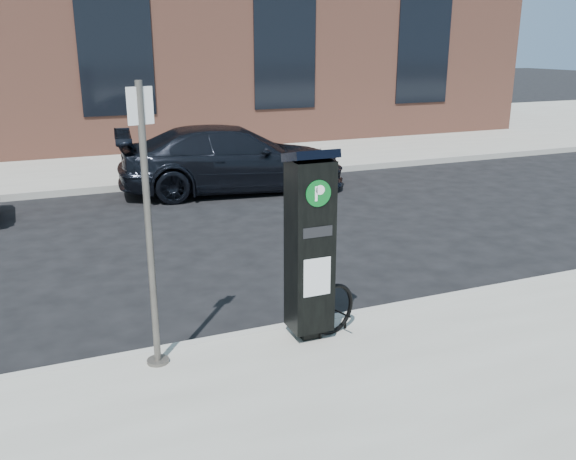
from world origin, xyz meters
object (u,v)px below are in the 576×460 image
sign_pole (149,232)px  bike_rack (333,309)px  car_dark (233,159)px  parking_kiosk (310,243)px

sign_pole → bike_rack: 2.18m
sign_pole → car_dark: bearing=51.4°
sign_pole → car_dark: size_ratio=0.55×
parking_kiosk → car_dark: (1.52, 7.45, -0.48)m
parking_kiosk → car_dark: bearing=78.5°
sign_pole → car_dark: 8.08m
parking_kiosk → bike_rack: size_ratio=3.55×
parking_kiosk → car_dark: 7.62m
parking_kiosk → bike_rack: 0.82m
parking_kiosk → sign_pole: (-1.63, 0.05, 0.30)m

